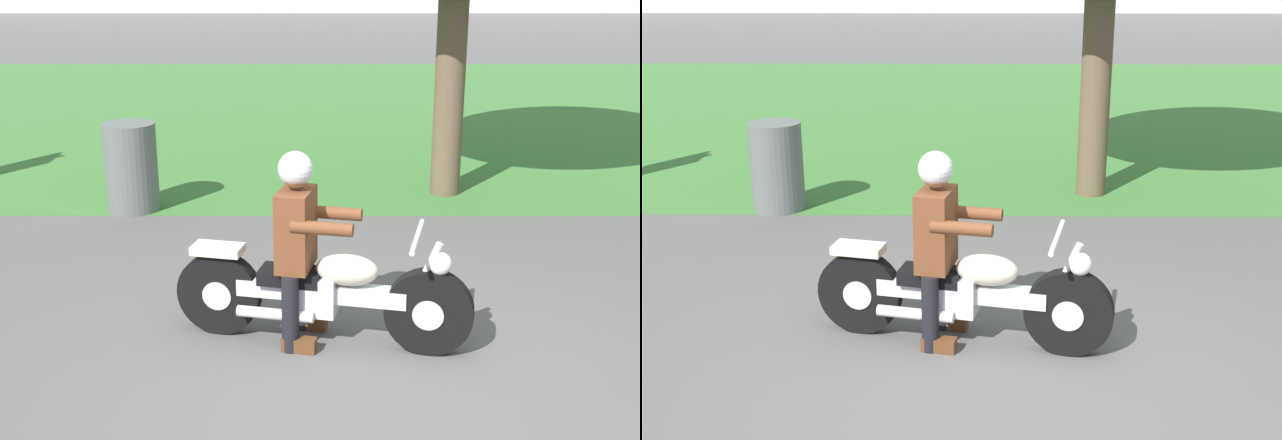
# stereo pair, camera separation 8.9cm
# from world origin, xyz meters

# --- Properties ---
(ground) EXTENTS (120.00, 120.00, 0.00)m
(ground) POSITION_xyz_m (0.00, 0.00, 0.00)
(ground) COLOR #565451
(grass_verge) EXTENTS (60.00, 12.00, 0.01)m
(grass_verge) POSITION_xyz_m (0.00, 9.66, 0.00)
(grass_verge) COLOR #3D7533
(grass_verge) RESTS_ON ground
(motorcycle_lead) EXTENTS (2.10, 0.77, 0.86)m
(motorcycle_lead) POSITION_xyz_m (-0.31, 0.76, 0.38)
(motorcycle_lead) COLOR black
(motorcycle_lead) RESTS_ON ground
(rider_lead) EXTENTS (0.62, 0.54, 1.39)m
(rider_lead) POSITION_xyz_m (-0.47, 0.80, 0.81)
(rider_lead) COLOR black
(rider_lead) RESTS_ON ground
(trash_can) EXTENTS (0.56, 0.56, 0.95)m
(trash_can) POSITION_xyz_m (-2.33, 3.88, 0.47)
(trash_can) COLOR #595E5B
(trash_can) RESTS_ON ground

